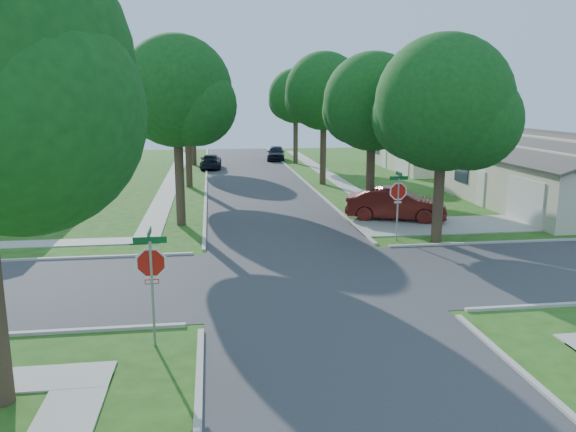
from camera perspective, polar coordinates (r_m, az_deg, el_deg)
The scene contains 20 objects.
ground at distance 19.32m, azimuth 2.08°, elevation -6.38°, with size 100.00×100.00×0.00m, color #244F15.
road_ns at distance 19.32m, azimuth 2.08°, elevation -6.36°, with size 7.00×100.00×0.02m, color #333335.
sidewalk_ne at distance 45.43m, azimuth 4.03°, elevation 4.26°, with size 1.20×40.00×0.04m, color #9E9B91.
sidewalk_nw at distance 44.57m, azimuth -11.54°, elevation 3.90°, with size 1.20×40.00×0.04m, color #9E9B91.
driveway at distance 28.15m, azimuth 15.56°, elevation -0.90°, with size 8.80×3.60×0.05m, color #9E9B91.
stop_sign_sw at distance 14.04m, azimuth -13.72°, elevation -5.13°, with size 1.05×0.80×2.98m.
stop_sign_ne at distance 24.43m, azimuth 11.13°, elevation 2.20°, with size 1.05×0.80×2.98m.
tree_e_near at distance 28.21m, azimuth 8.67°, elevation 10.94°, with size 4.97×4.80×8.28m.
tree_e_mid at distance 39.87m, azimuth 3.74°, elevation 12.18°, with size 5.59×5.40×9.21m.
tree_e_far at distance 52.67m, azimuth 0.84°, elevation 11.84°, with size 5.17×5.00×8.72m.
tree_w_near at distance 27.11m, azimuth -11.16°, elevation 11.82°, with size 5.38×5.20×8.97m.
tree_w_mid at distance 39.10m, azimuth -10.21°, elevation 12.37°, with size 5.80×5.60×9.56m.
tree_w_far at distance 52.09m, azimuth -9.64°, elevation 11.16°, with size 4.76×4.60×8.04m.
tree_ne_corner at distance 24.23m, azimuth 15.63°, elevation 10.38°, with size 5.80×5.60×8.66m.
house_ne_near at distance 35.12m, azimuth 25.40°, elevation 3.34°, with size 8.42×13.60×4.23m.
house_ne_far at distance 51.02m, azimuth 14.36°, elevation 6.45°, with size 8.42×13.60×4.23m.
house_nw_far at distance 51.87m, azimuth -22.23°, elevation 6.02°, with size 8.42×13.60×4.23m.
car_driveway at distance 28.78m, azimuth 10.92°, elevation 1.20°, with size 1.73×4.95×1.63m, color #4D1310.
car_curb_east at distance 55.75m, azimuth -1.24°, elevation 6.43°, with size 1.70×4.23×1.44m, color black.
car_curb_west at distance 49.42m, azimuth -7.85°, elevation 5.51°, with size 1.78×4.37×1.27m, color black.
Camera 1 is at (-3.19, -18.06, 6.07)m, focal length 35.00 mm.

